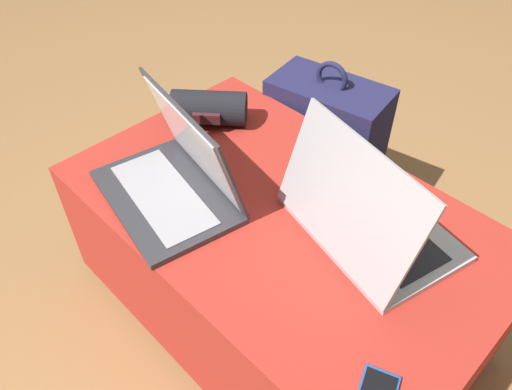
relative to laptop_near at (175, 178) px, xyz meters
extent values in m
plane|color=#9E7042|center=(0.21, 0.14, -0.49)|extent=(14.00, 14.00, 0.00)
cube|color=maroon|center=(0.21, 0.14, -0.46)|extent=(0.99, 0.61, 0.05)
cube|color=#B22D23|center=(0.21, 0.14, -0.24)|extent=(1.03, 0.64, 0.38)
cube|color=#333338|center=(-0.01, -0.03, -0.04)|extent=(0.40, 0.30, 0.02)
cube|color=#9E9EA3|center=(-0.01, -0.04, -0.03)|extent=(0.33, 0.19, 0.00)
cube|color=#333338|center=(0.01, 0.06, 0.08)|extent=(0.36, 0.14, 0.24)
cube|color=white|center=(0.01, 0.05, 0.08)|extent=(0.32, 0.12, 0.21)
cube|color=#B7B7BC|center=(0.40, 0.24, -0.04)|extent=(0.42, 0.34, 0.02)
cube|color=#232328|center=(0.40, 0.24, -0.03)|extent=(0.35, 0.21, 0.00)
cube|color=#B7B7BC|center=(0.38, 0.15, 0.09)|extent=(0.38, 0.17, 0.25)
cube|color=green|center=(0.38, 0.16, 0.09)|extent=(0.34, 0.14, 0.22)
cube|color=#23234C|center=(-0.01, 0.59, -0.25)|extent=(0.39, 0.25, 0.48)
cube|color=#1E1E41|center=(-0.03, 0.70, -0.34)|extent=(0.29, 0.12, 0.22)
torus|color=#23234C|center=(-0.01, 0.59, 0.02)|extent=(0.10, 0.03, 0.10)
cylinder|color=black|center=(-0.17, 0.25, 0.00)|extent=(0.22, 0.21, 0.10)
cube|color=#441B20|center=(-0.17, 0.25, 0.00)|extent=(0.13, 0.14, 0.03)
camera|label=1|loc=(0.75, -0.47, 0.78)|focal=35.00mm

